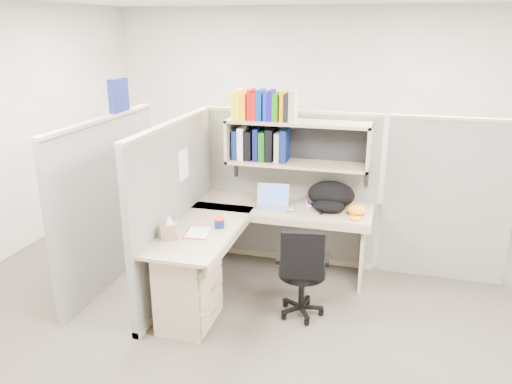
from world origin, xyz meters
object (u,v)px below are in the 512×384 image
(desk, at_px, (217,265))
(snack_canister, at_px, (219,222))
(laptop, at_px, (272,197))
(backpack, at_px, (330,196))
(task_chair, at_px, (302,286))

(desk, relative_size, snack_canister, 18.33)
(laptop, height_order, snack_canister, laptop)
(backpack, distance_m, task_chair, 0.98)
(laptop, bearing_deg, backpack, 5.42)
(desk, height_order, snack_canister, snack_canister)
(backpack, relative_size, task_chair, 0.53)
(backpack, bearing_deg, task_chair, -111.10)
(laptop, distance_m, backpack, 0.57)
(laptop, bearing_deg, task_chair, -63.50)
(task_chair, bearing_deg, snack_canister, 174.22)
(desk, bearing_deg, snack_canister, 97.07)
(snack_canister, bearing_deg, backpack, 38.97)
(desk, xyz_separation_m, backpack, (0.87, 0.86, 0.43))
(laptop, relative_size, snack_canister, 3.31)
(laptop, height_order, backpack, backpack)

